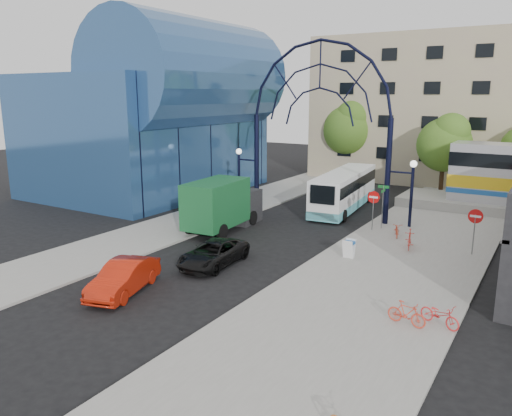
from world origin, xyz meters
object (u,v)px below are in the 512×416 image
Objects in this scene: stop_sign at (373,201)px; bike_far_a at (440,315)px; sandwich_board at (349,246)px; red_sedan at (124,277)px; do_not_enter_sign at (475,221)px; city_bus at (344,190)px; black_suv at (213,253)px; bike_far_b at (407,313)px; street_name_sign at (383,198)px; green_truck at (223,204)px; bike_near_a at (397,230)px; bike_near_b at (410,239)px; tree_north_a at (446,142)px; tree_north_b at (350,127)px; gateway_arch at (320,93)px.

stop_sign reaches higher than bike_far_a.
sandwich_board is 11.49m from red_sedan.
city_bus reaches higher than do_not_enter_sign.
bike_far_b is (10.24, -1.85, -0.05)m from black_suv.
street_name_sign is 0.66× the size of red_sedan.
bike_near_a is at bearing 16.46° from green_truck.
bike_near_b is (-3.15, -0.70, -1.33)m from do_not_enter_sign.
bike_near_a is (0.96, 5.37, -0.21)m from sandwich_board.
sandwich_board is at bearing -13.97° from green_truck.
tree_north_a is 30.39m from red_sedan.
black_suv is at bearing -115.12° from street_name_sign.
street_name_sign is at bearing -62.35° from tree_north_b.
stop_sign is 1.58× the size of bike_near_a.
black_suv is (0.05, -12.38, -7.94)m from gateway_arch.
tree_north_b is 22.71m from green_truck.
red_sedan is at bearing -138.01° from bike_near_b.
gateway_arch is at bearing 124.91° from sandwich_board.
gateway_arch is 2.05× the size of green_truck.
black_suv is at bearing -142.57° from do_not_enter_sign.
bike_near_b is at bearing 38.09° from red_sedan.
bike_near_a is (6.56, -2.65, -8.02)m from gateway_arch.
green_truck is (-14.51, -2.48, -0.34)m from do_not_enter_sign.
tree_north_a is at bearing 58.02° from green_truck.
bike_near_b is at bearing -60.38° from tree_north_b.
city_bus is 1.58× the size of green_truck.
green_truck reaches higher than bike_far_a.
street_name_sign reaches higher than bike_far_b.
tree_north_b reaches higher than bike_near_a.
street_name_sign is at bearing 25.91° from green_truck.
bike_far_a is (10.48, -16.64, -0.93)m from city_bus.
green_truck is 10.83m from bike_near_a.
tree_north_b reaches higher than do_not_enter_sign.
bike_near_a is at bearing -60.67° from tree_north_b.
street_name_sign is at bearing 31.37° from bike_far_b.
gateway_arch is 8.62× the size of bike_near_a.
sandwich_board reaches higher than bike_far_b.
street_name_sign reaches higher than bike_near_b.
stop_sign is 0.74m from street_name_sign.
red_sedan is 2.44× the size of bike_near_b.
stop_sign reaches higher than bike_far_b.
black_suv is at bearing 89.49° from bike_far_b.
black_suv is 11.71m from bike_near_a.
stop_sign is 0.56× the size of black_suv.
bike_near_a is at bearing -88.28° from tree_north_a.
bike_far_b is at bearing -52.90° from sandwich_board.
city_bus is at bearing 113.21° from sandwich_board.
city_bus reaches higher than bike_far_b.
sandwich_board is 0.12× the size of tree_north_b.
tree_north_a is 1.57× the size of black_suv.
gateway_arch is 10.70m from bike_near_a.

